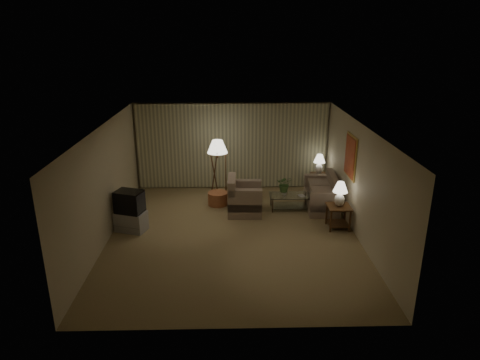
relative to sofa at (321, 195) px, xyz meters
name	(u,v)px	position (x,y,z in m)	size (l,w,h in m)	color
ground	(233,235)	(-2.50, -1.69, -0.36)	(7.00, 7.00, 0.00)	tan
room_shell	(233,150)	(-2.48, -0.18, 1.39)	(6.04, 7.02, 2.72)	#C0B693
sofa	(321,195)	(0.00, 0.00, 0.00)	(1.73, 1.01, 0.72)	gray
armchair	(245,199)	(-2.17, -0.33, 0.04)	(1.03, 0.98, 0.81)	gray
side_table_near	(338,213)	(0.15, -1.35, 0.05)	(0.58, 0.58, 0.60)	#3D2010
side_table_far	(318,180)	(0.15, 1.21, 0.03)	(0.47, 0.40, 0.60)	#3D2010
table_lamp_near	(340,192)	(0.15, -1.35, 0.61)	(0.37, 0.37, 0.64)	silver
table_lamp_far	(319,162)	(0.15, 1.21, 0.60)	(0.35, 0.35, 0.61)	silver
coffee_table	(289,200)	(-0.91, -0.10, -0.08)	(1.13, 0.61, 0.41)	silver
tv_cabinet	(131,221)	(-5.05, -1.37, -0.11)	(0.84, 0.67, 0.50)	#9A9A9C
crt_tv	(129,202)	(-5.05, -1.37, 0.41)	(0.75, 0.64, 0.55)	black
floor_lamp	(218,169)	(-2.92, 0.69, 0.58)	(0.58, 0.58, 1.80)	#3D2010
ottoman	(218,199)	(-2.93, 0.27, -0.18)	(0.56, 0.56, 0.37)	#AD673A
vase	(284,193)	(-1.06, -0.10, 0.12)	(0.14, 0.14, 0.14)	silver
flowers	(285,183)	(-1.06, -0.10, 0.43)	(0.42, 0.36, 0.46)	#436D30
book	(299,196)	(-0.66, -0.20, 0.06)	(0.15, 0.21, 0.02)	olive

